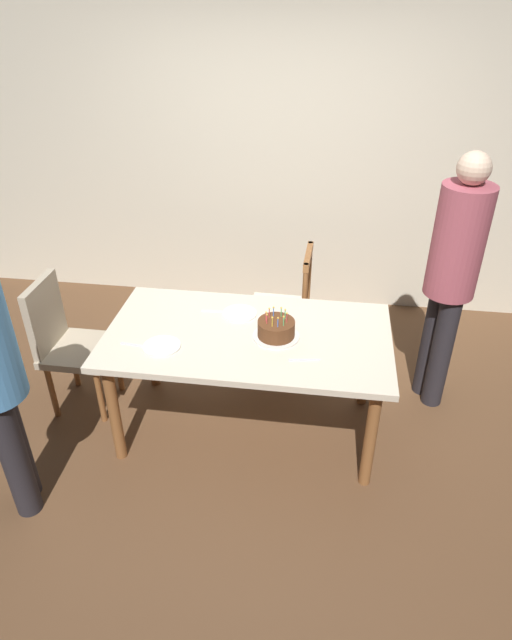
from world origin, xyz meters
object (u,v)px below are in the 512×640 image
at_px(plate_near_celebrant, 162,346).
at_px(person_guest, 452,271).
at_px(birthday_cake, 276,330).
at_px(plate_far_side, 240,313).
at_px(chair_upholstered, 66,339).
at_px(dining_table, 248,345).
at_px(chair_spindle_back, 283,311).

xyz_separation_m(plate_near_celebrant, person_guest, (1.70, 0.72, 0.25)).
bearing_deg(plate_near_celebrant, birthday_cake, 16.92).
xyz_separation_m(plate_far_side, chair_upholstered, (-1.16, -0.11, -0.23)).
distance_m(plate_near_celebrant, plate_far_side, 0.57).
height_order(dining_table, chair_spindle_back, chair_spindle_back).
bearing_deg(birthday_cake, person_guest, 26.44).
bearing_deg(chair_upholstered, person_guest, 9.41).
bearing_deg(chair_spindle_back, chair_upholstered, -153.57).
xyz_separation_m(chair_spindle_back, person_guest, (1.09, -0.28, 0.55)).
bearing_deg(chair_upholstered, chair_spindle_back, 26.43).
bearing_deg(plate_near_celebrant, plate_far_side, 47.60).
height_order(chair_spindle_back, person_guest, person_guest).
bearing_deg(person_guest, plate_far_side, -167.23).
bearing_deg(plate_far_side, plate_near_celebrant, -132.40).
distance_m(plate_near_celebrant, chair_upholstered, 0.87).
xyz_separation_m(chair_upholstered, person_guest, (2.48, 0.41, 0.48)).
distance_m(dining_table, plate_far_side, 0.25).
bearing_deg(chair_upholstered, plate_near_celebrant, -21.83).
relative_size(birthday_cake, person_guest, 0.16).
bearing_deg(plate_far_side, dining_table, -67.91).
bearing_deg(dining_table, person_guest, 22.53).
distance_m(birthday_cake, person_guest, 1.20).
height_order(dining_table, person_guest, person_guest).
bearing_deg(chair_upholstered, birthday_cake, -4.60).
distance_m(dining_table, plate_near_celebrant, 0.53).
xyz_separation_m(plate_near_celebrant, chair_spindle_back, (0.61, 1.00, -0.30)).
distance_m(birthday_cake, plate_far_side, 0.35).
distance_m(birthday_cake, plate_near_celebrant, 0.68).
height_order(birthday_cake, person_guest, person_guest).
relative_size(dining_table, person_guest, 0.98).
bearing_deg(birthday_cake, chair_spindle_back, 92.28).
bearing_deg(chair_spindle_back, birthday_cake, -87.72).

